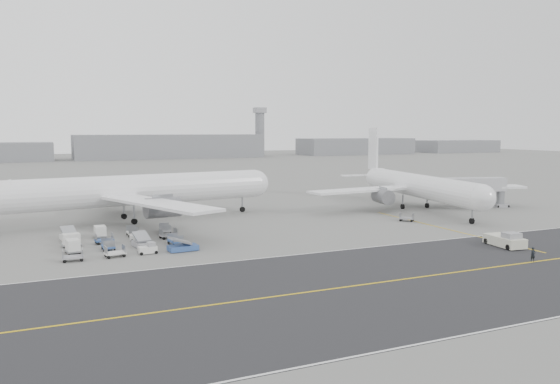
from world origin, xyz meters
name	(u,v)px	position (x,y,z in m)	size (l,w,h in m)	color
ground	(299,251)	(0.00, 0.00, 0.00)	(700.00, 700.00, 0.00)	gray
taxiway	(409,279)	(5.02, -17.98, 0.01)	(220.00, 59.00, 0.03)	#2C2C2F
horizon_buildings	(154,158)	(30.00, 260.00, 0.00)	(520.00, 28.00, 28.00)	gray
control_tower	(260,131)	(100.00, 265.00, 16.25)	(7.00, 7.00, 31.25)	gray
airliner_a	(130,190)	(-17.65, 34.32, 5.73)	(57.48, 56.53, 19.87)	white
airliner_b	(416,185)	(40.51, 26.76, 4.97)	(48.89, 49.76, 17.24)	white
pushback_tug	(505,240)	(28.11, -9.69, 0.93)	(3.49, 7.99, 2.26)	beige
jet_bridge	(468,186)	(51.61, 23.23, 4.66)	(17.84, 7.86, 6.68)	gray
gse_cluster	(124,245)	(-21.76, 13.35, 0.00)	(22.20, 21.40, 2.00)	#9C9CA1
stray_dolly	(406,221)	(28.78, 14.21, 0.00)	(1.60, 2.60, 1.60)	silver
ground_crew_a	(533,255)	(24.24, -17.87, 0.94)	(0.69, 0.45, 1.88)	black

